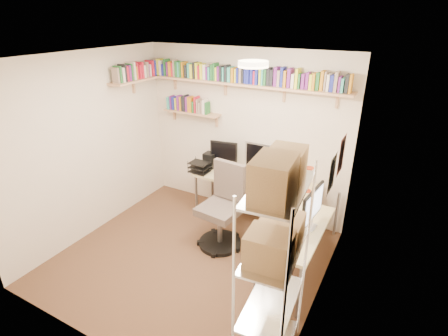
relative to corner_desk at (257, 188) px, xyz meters
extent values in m
plane|color=#4D2F21|center=(-0.48, -0.95, -0.70)|extent=(3.20, 3.20, 0.00)
cube|color=beige|center=(-0.48, 0.55, 0.55)|extent=(3.20, 0.04, 2.50)
cube|color=beige|center=(-2.08, -0.95, 0.55)|extent=(0.04, 3.00, 2.50)
cube|color=beige|center=(1.12, -0.95, 0.55)|extent=(0.04, 3.00, 2.50)
cube|color=beige|center=(-0.48, -2.45, 0.55)|extent=(3.20, 0.04, 2.50)
cube|color=silver|center=(-0.48, -0.95, 1.80)|extent=(3.20, 3.00, 0.04)
cube|color=silver|center=(1.11, -0.40, 0.85)|extent=(0.01, 0.30, 0.42)
cube|color=white|center=(1.11, -0.80, 0.80)|extent=(0.01, 0.28, 0.38)
cylinder|color=#FFEAC6|center=(0.22, -0.75, 1.76)|extent=(0.30, 0.30, 0.06)
cube|color=tan|center=(-0.48, 0.43, 1.32)|extent=(3.05, 0.25, 0.03)
cube|color=tan|center=(-1.96, 0.00, 1.32)|extent=(0.25, 1.00, 0.03)
cube|color=tan|center=(-1.33, 0.45, 0.80)|extent=(0.95, 0.20, 0.02)
cube|color=tan|center=(-1.68, 0.49, 1.25)|extent=(0.03, 0.20, 0.20)
cube|color=tan|center=(-0.78, 0.49, 1.25)|extent=(0.03, 0.20, 0.20)
cube|color=tan|center=(0.12, 0.49, 1.25)|extent=(0.03, 0.20, 0.20)
cube|color=tan|center=(0.82, 0.49, 1.25)|extent=(0.03, 0.20, 0.20)
cube|color=black|center=(-1.95, 0.43, 1.43)|extent=(0.02, 0.15, 0.20)
cube|color=gray|center=(-1.92, 0.43, 1.46)|extent=(0.03, 0.12, 0.25)
cube|color=yellow|center=(-1.87, 0.43, 1.45)|extent=(0.03, 0.15, 0.24)
cube|color=silver|center=(-1.83, 0.43, 1.44)|extent=(0.04, 0.14, 0.22)
cube|color=navy|center=(-1.79, 0.43, 1.42)|extent=(0.04, 0.13, 0.17)
cube|color=#22672C|center=(-1.75, 0.43, 1.45)|extent=(0.03, 0.14, 0.24)
cube|color=#6B2079|center=(-1.70, 0.43, 1.43)|extent=(0.03, 0.12, 0.20)
cube|color=#C57D17|center=(-1.65, 0.43, 1.44)|extent=(0.04, 0.14, 0.21)
cube|color=red|center=(-1.62, 0.43, 1.43)|extent=(0.03, 0.11, 0.20)
cube|color=gray|center=(-1.58, 0.43, 1.45)|extent=(0.03, 0.11, 0.24)
cube|color=#22672C|center=(-1.54, 0.43, 1.45)|extent=(0.04, 0.11, 0.23)
cube|color=teal|center=(-1.50, 0.43, 1.44)|extent=(0.04, 0.12, 0.22)
cube|color=#22672C|center=(-1.46, 0.43, 1.44)|extent=(0.03, 0.14, 0.22)
cube|color=#C57D17|center=(-1.42, 0.43, 1.44)|extent=(0.02, 0.15, 0.22)
cube|color=black|center=(-1.37, 0.43, 1.42)|extent=(0.04, 0.11, 0.18)
cube|color=teal|center=(-1.32, 0.43, 1.44)|extent=(0.04, 0.12, 0.21)
cube|color=yellow|center=(-1.27, 0.43, 1.43)|extent=(0.04, 0.14, 0.20)
cube|color=black|center=(-1.22, 0.43, 1.45)|extent=(0.03, 0.14, 0.23)
cube|color=yellow|center=(-1.17, 0.43, 1.45)|extent=(0.03, 0.15, 0.23)
cube|color=red|center=(-1.14, 0.43, 1.43)|extent=(0.02, 0.14, 0.19)
cube|color=yellow|center=(-1.10, 0.43, 1.44)|extent=(0.04, 0.14, 0.22)
cube|color=silver|center=(-1.05, 0.43, 1.44)|extent=(0.04, 0.12, 0.21)
cube|color=#6B2079|center=(-1.00, 0.43, 1.42)|extent=(0.03, 0.13, 0.18)
cube|color=teal|center=(-0.97, 0.43, 1.42)|extent=(0.03, 0.14, 0.18)
cube|color=#22672C|center=(-0.92, 0.43, 1.44)|extent=(0.03, 0.13, 0.22)
cube|color=#22672C|center=(-0.88, 0.43, 1.45)|extent=(0.03, 0.14, 0.24)
cube|color=yellow|center=(-0.85, 0.43, 1.42)|extent=(0.03, 0.13, 0.18)
cube|color=#6B2079|center=(-0.82, 0.43, 1.43)|extent=(0.03, 0.13, 0.20)
cube|color=black|center=(-0.78, 0.43, 1.44)|extent=(0.03, 0.15, 0.21)
cube|color=teal|center=(-0.74, 0.43, 1.43)|extent=(0.02, 0.14, 0.19)
cube|color=black|center=(-0.70, 0.43, 1.44)|extent=(0.04, 0.13, 0.22)
cube|color=teal|center=(-0.64, 0.43, 1.43)|extent=(0.04, 0.15, 0.20)
cube|color=#C57D17|center=(-0.59, 0.43, 1.43)|extent=(0.03, 0.14, 0.19)
cube|color=yellow|center=(-0.55, 0.43, 1.43)|extent=(0.03, 0.12, 0.19)
cube|color=navy|center=(-0.52, 0.43, 1.43)|extent=(0.03, 0.14, 0.20)
cube|color=gray|center=(-0.48, 0.43, 1.44)|extent=(0.03, 0.12, 0.21)
cube|color=black|center=(-0.44, 0.43, 1.45)|extent=(0.03, 0.11, 0.23)
cube|color=navy|center=(-0.40, 0.43, 1.43)|extent=(0.03, 0.12, 0.20)
cube|color=navy|center=(-0.36, 0.43, 1.44)|extent=(0.04, 0.14, 0.21)
cube|color=navy|center=(-0.31, 0.43, 1.44)|extent=(0.04, 0.13, 0.21)
cube|color=red|center=(-0.27, 0.43, 1.42)|extent=(0.02, 0.13, 0.18)
cube|color=navy|center=(-0.23, 0.43, 1.45)|extent=(0.04, 0.14, 0.24)
cube|color=yellow|center=(-0.19, 0.43, 1.45)|extent=(0.03, 0.11, 0.24)
cube|color=teal|center=(-0.15, 0.43, 1.46)|extent=(0.02, 0.13, 0.25)
cube|color=#22672C|center=(-0.11, 0.43, 1.43)|extent=(0.03, 0.13, 0.20)
cube|color=black|center=(-0.07, 0.43, 1.45)|extent=(0.04, 0.12, 0.23)
cube|color=black|center=(-0.02, 0.43, 1.44)|extent=(0.04, 0.12, 0.21)
cube|color=#6B2079|center=(0.03, 0.43, 1.46)|extent=(0.04, 0.13, 0.25)
cube|color=gray|center=(0.08, 0.43, 1.44)|extent=(0.04, 0.14, 0.21)
cube|color=navy|center=(0.12, 0.43, 1.46)|extent=(0.04, 0.14, 0.25)
cube|color=#C57D17|center=(0.16, 0.43, 1.44)|extent=(0.04, 0.14, 0.21)
cube|color=#6B2079|center=(0.22, 0.43, 1.45)|extent=(0.04, 0.15, 0.24)
cube|color=silver|center=(0.27, 0.43, 1.42)|extent=(0.04, 0.14, 0.18)
cube|color=yellow|center=(0.32, 0.43, 1.45)|extent=(0.03, 0.15, 0.25)
cube|color=#22672C|center=(0.35, 0.43, 1.43)|extent=(0.02, 0.13, 0.19)
cube|color=#6B2079|center=(0.40, 0.43, 1.43)|extent=(0.04, 0.13, 0.19)
cube|color=#6B2079|center=(0.45, 0.43, 1.44)|extent=(0.04, 0.11, 0.21)
cube|color=yellow|center=(0.50, 0.43, 1.43)|extent=(0.04, 0.14, 0.19)
cube|color=#C57D17|center=(0.54, 0.43, 1.44)|extent=(0.03, 0.15, 0.21)
cube|color=#22672C|center=(0.58, 0.43, 1.44)|extent=(0.04, 0.11, 0.21)
cube|color=#C57D17|center=(0.63, 0.43, 1.45)|extent=(0.04, 0.12, 0.24)
cube|color=gray|center=(0.67, 0.43, 1.45)|extent=(0.02, 0.12, 0.23)
cube|color=silver|center=(0.71, 0.43, 1.43)|extent=(0.03, 0.14, 0.20)
cube|color=navy|center=(0.75, 0.43, 1.43)|extent=(0.04, 0.13, 0.20)
cube|color=gray|center=(0.80, 0.43, 1.45)|extent=(0.04, 0.14, 0.24)
cube|color=#6B2079|center=(0.84, 0.43, 1.43)|extent=(0.03, 0.13, 0.19)
cube|color=teal|center=(0.88, 0.43, 1.42)|extent=(0.03, 0.13, 0.17)
cube|color=black|center=(0.93, 0.43, 1.44)|extent=(0.04, 0.11, 0.22)
cube|color=#C57D17|center=(0.97, 0.43, 1.45)|extent=(0.03, 0.11, 0.23)
cube|color=gray|center=(-1.96, -0.43, 1.44)|extent=(0.11, 0.03, 0.21)
cube|color=#22672C|center=(-1.96, -0.39, 1.45)|extent=(0.13, 0.03, 0.23)
cube|color=silver|center=(-1.96, -0.34, 1.43)|extent=(0.14, 0.04, 0.20)
cube|color=black|center=(-1.96, -0.30, 1.45)|extent=(0.14, 0.03, 0.24)
cube|color=red|center=(-1.96, -0.25, 1.44)|extent=(0.12, 0.04, 0.21)
cube|color=#6B2079|center=(-1.96, -0.20, 1.44)|extent=(0.12, 0.04, 0.21)
cube|color=#22672C|center=(-1.96, -0.16, 1.45)|extent=(0.12, 0.03, 0.23)
cube|color=silver|center=(-1.96, -0.12, 1.46)|extent=(0.14, 0.03, 0.25)
cube|color=#C57D17|center=(-1.96, -0.08, 1.42)|extent=(0.14, 0.02, 0.18)
cube|color=red|center=(-1.96, -0.05, 1.44)|extent=(0.11, 0.03, 0.23)
cube|color=red|center=(-1.96, 0.00, 1.43)|extent=(0.15, 0.04, 0.20)
cube|color=red|center=(-1.96, 0.05, 1.45)|extent=(0.14, 0.04, 0.23)
cube|color=silver|center=(-1.96, 0.10, 1.42)|extent=(0.13, 0.04, 0.18)
cube|color=gray|center=(-1.96, 0.15, 1.44)|extent=(0.15, 0.04, 0.22)
cube|color=#6B2079|center=(-1.96, 0.19, 1.43)|extent=(0.11, 0.03, 0.19)
cube|color=silver|center=(-1.96, 0.24, 1.42)|extent=(0.11, 0.03, 0.18)
cube|color=red|center=(-1.96, 0.28, 1.45)|extent=(0.15, 0.04, 0.23)
cube|color=navy|center=(-1.96, 0.33, 1.44)|extent=(0.15, 0.04, 0.22)
cube|color=#C57D17|center=(-1.96, 0.38, 1.44)|extent=(0.13, 0.04, 0.21)
cube|color=#6B2079|center=(-1.96, 0.43, 1.43)|extent=(0.14, 0.03, 0.19)
cube|color=teal|center=(-1.74, 0.45, 0.91)|extent=(0.04, 0.15, 0.20)
cube|color=#6B2079|center=(-1.70, 0.45, 0.92)|extent=(0.03, 0.12, 0.21)
cube|color=navy|center=(-1.65, 0.45, 0.91)|extent=(0.04, 0.12, 0.20)
cube|color=yellow|center=(-1.60, 0.45, 0.90)|extent=(0.02, 0.12, 0.19)
cube|color=#6B2079|center=(-1.56, 0.45, 0.92)|extent=(0.04, 0.12, 0.23)
cube|color=#C57D17|center=(-1.51, 0.45, 0.92)|extent=(0.03, 0.12, 0.22)
cube|color=black|center=(-1.47, 0.45, 0.93)|extent=(0.03, 0.12, 0.23)
cube|color=black|center=(-1.44, 0.45, 0.93)|extent=(0.03, 0.14, 0.25)
cube|color=#6B2079|center=(-1.39, 0.45, 0.92)|extent=(0.04, 0.14, 0.23)
cube|color=#C57D17|center=(-1.35, 0.45, 0.93)|extent=(0.03, 0.14, 0.23)
cube|color=#C57D17|center=(-1.32, 0.45, 0.92)|extent=(0.03, 0.14, 0.22)
cube|color=#22672C|center=(-1.27, 0.45, 0.90)|extent=(0.03, 0.14, 0.17)
cube|color=red|center=(-1.24, 0.45, 0.93)|extent=(0.02, 0.15, 0.25)
cube|color=gray|center=(-1.20, 0.45, 0.92)|extent=(0.03, 0.14, 0.22)
cube|color=gray|center=(-1.16, 0.45, 0.90)|extent=(0.03, 0.15, 0.17)
cube|color=gray|center=(-1.12, 0.45, 0.91)|extent=(0.03, 0.12, 0.20)
cube|color=silver|center=(-1.09, 0.45, 0.92)|extent=(0.03, 0.13, 0.22)
cube|color=#22672C|center=(-1.05, 0.45, 0.90)|extent=(0.03, 0.12, 0.18)
cube|color=beige|center=(-0.13, 0.23, -0.01)|extent=(1.83, 0.58, 0.04)
cube|color=beige|center=(0.78, -0.66, -0.01)|extent=(0.58, 1.25, 0.04)
cylinder|color=gray|center=(-1.00, -0.01, -0.37)|extent=(0.04, 0.04, 0.67)
cylinder|color=gray|center=(-1.00, 0.47, -0.37)|extent=(0.04, 0.04, 0.67)
cylinder|color=gray|center=(1.02, 0.47, -0.37)|extent=(0.04, 0.04, 0.67)
cylinder|color=gray|center=(0.54, -1.24, -0.37)|extent=(0.04, 0.04, 0.67)
cylinder|color=gray|center=(1.02, -1.24, -0.37)|extent=(0.04, 0.04, 0.67)
cube|color=gray|center=(-0.13, 0.48, -0.32)|extent=(1.73, 0.02, 0.53)
cube|color=silver|center=(-0.08, 0.35, 0.33)|extent=(0.53, 0.03, 0.40)
cube|color=black|center=(-0.08, 0.33, 0.33)|extent=(0.48, 0.00, 0.35)
cube|color=black|center=(-0.71, 0.35, 0.29)|extent=(0.42, 0.03, 0.33)
cube|color=black|center=(0.92, -0.61, 0.31)|extent=(0.03, 0.56, 0.37)
cube|color=white|center=(0.90, -0.61, 0.31)|extent=(0.00, 0.50, 0.31)
cube|color=white|center=(-0.08, 0.06, 0.02)|extent=(0.40, 0.13, 0.01)
cube|color=white|center=(0.64, -0.61, 0.02)|extent=(0.13, 0.38, 0.01)
cylinder|color=#AC2D0E|center=(0.64, 0.23, 0.02)|extent=(0.10, 0.10, 0.02)
cylinder|color=#AC2D0E|center=(0.64, 0.23, 0.16)|extent=(0.02, 0.02, 0.27)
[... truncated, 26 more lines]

